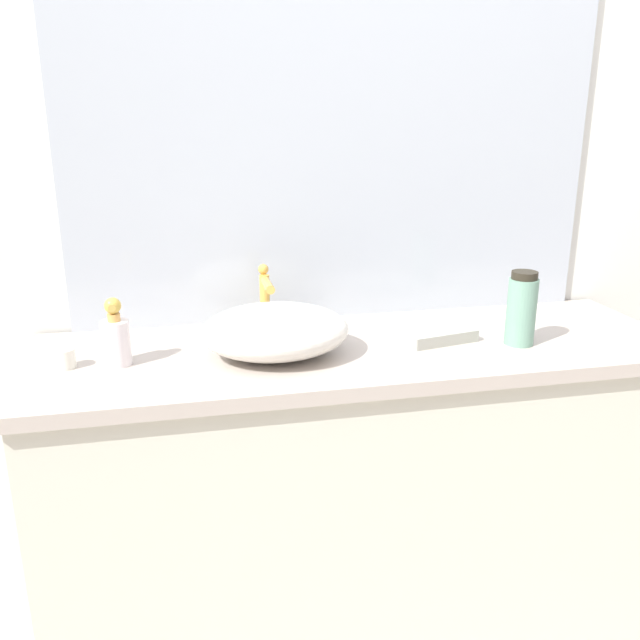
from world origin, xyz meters
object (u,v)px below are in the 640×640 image
at_px(sink_basin, 275,331).
at_px(candle_jar, 65,358).
at_px(soap_dispenser, 116,338).
at_px(lotion_bottle, 522,309).
at_px(folded_hand_towel, 435,333).

height_order(sink_basin, candle_jar, sink_basin).
height_order(soap_dispenser, lotion_bottle, lotion_bottle).
height_order(soap_dispenser, candle_jar, soap_dispenser).
distance_m(soap_dispenser, folded_hand_towel, 0.80).
relative_size(lotion_bottle, folded_hand_towel, 1.03).
bearing_deg(sink_basin, candle_jar, 178.18).
bearing_deg(folded_hand_towel, candle_jar, -179.26).
bearing_deg(candle_jar, folded_hand_towel, 0.74).
distance_m(sink_basin, candle_jar, 0.49).
xyz_separation_m(lotion_bottle, folded_hand_towel, (-0.20, 0.08, -0.08)).
height_order(candle_jar, folded_hand_towel, candle_jar).
relative_size(sink_basin, lotion_bottle, 1.90).
relative_size(soap_dispenser, lotion_bottle, 0.86).
xyz_separation_m(sink_basin, candle_jar, (-0.49, 0.02, -0.04)).
bearing_deg(lotion_bottle, soap_dispenser, 176.23).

